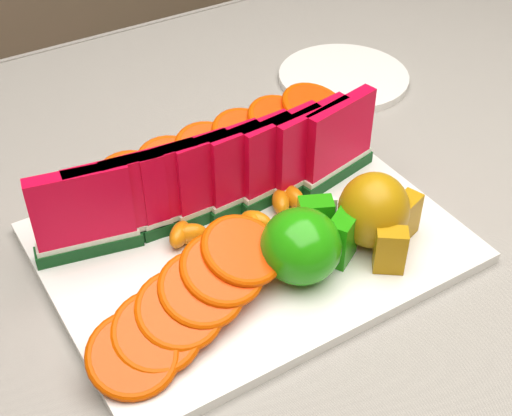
{
  "coord_description": "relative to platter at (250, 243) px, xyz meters",
  "views": [
    {
      "loc": [
        -0.27,
        -0.47,
        1.26
      ],
      "look_at": [
        0.01,
        -0.02,
        0.81
      ],
      "focal_mm": 50.0,
      "sensor_mm": 36.0,
      "label": 1
    }
  ],
  "objects": [
    {
      "name": "pear_cluster",
      "position": [
        0.1,
        -0.07,
        0.04
      ],
      "size": [
        0.1,
        0.1,
        0.08
      ],
      "color": "#9A6112",
      "rests_on": "platter"
    },
    {
      "name": "side_plate",
      "position": [
        0.29,
        0.22,
        -0.0
      ],
      "size": [
        0.22,
        0.22,
        0.01
      ],
      "color": "silver",
      "rests_on": "tablecloth"
    },
    {
      "name": "tangerine_segments",
      "position": [
        -0.0,
        0.02,
        0.02
      ],
      "size": [
        0.16,
        0.06,
        0.02
      ],
      "color": "orange",
      "rests_on": "platter"
    },
    {
      "name": "platter",
      "position": [
        0.0,
        0.0,
        0.0
      ],
      "size": [
        0.4,
        0.3,
        0.01
      ],
      "color": "silver",
      "rests_on": "tablecloth"
    },
    {
      "name": "tablecloth",
      "position": [
        -0.0,
        0.01,
        -0.05
      ],
      "size": [
        1.53,
        1.03,
        0.2
      ],
      "color": "gray",
      "rests_on": "table"
    },
    {
      "name": "orange_fan_front",
      "position": [
        -0.1,
        -0.07,
        0.03
      ],
      "size": [
        0.23,
        0.14,
        0.06
      ],
      "color": "#C55A00",
      "rests_on": "platter"
    },
    {
      "name": "orange_fan_back",
      "position": [
        0.03,
        0.13,
        0.03
      ],
      "size": [
        0.39,
        0.11,
        0.05
      ],
      "color": "#C55A00",
      "rests_on": "platter"
    },
    {
      "name": "watermelon_row",
      "position": [
        -0.01,
        0.05,
        0.05
      ],
      "size": [
        0.39,
        0.07,
        0.1
      ],
      "color": "#07340F",
      "rests_on": "platter"
    },
    {
      "name": "table",
      "position": [
        -0.0,
        0.01,
        -0.11
      ],
      "size": [
        1.4,
        0.9,
        0.75
      ],
      "color": "#4A351B",
      "rests_on": "ground"
    },
    {
      "name": "apple_cluster",
      "position": [
        0.02,
        -0.06,
        0.04
      ],
      "size": [
        0.11,
        0.09,
        0.07
      ],
      "color": "#1A960A",
      "rests_on": "platter"
    }
  ]
}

